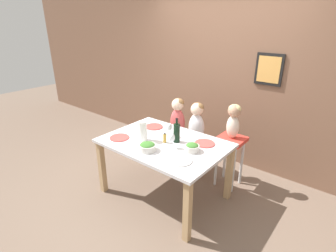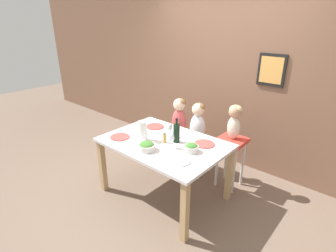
{
  "view_description": "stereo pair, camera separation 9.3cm",
  "coord_description": "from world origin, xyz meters",
  "px_view_note": "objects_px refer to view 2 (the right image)",
  "views": [
    {
      "loc": [
        1.83,
        -2.18,
        2.13
      ],
      "look_at": [
        0.0,
        0.08,
        0.94
      ],
      "focal_mm": 28.0,
      "sensor_mm": 36.0,
      "label": 1
    },
    {
      "loc": [
        1.9,
        -2.12,
        2.13
      ],
      "look_at": [
        0.0,
        0.08,
        0.94
      ],
      "focal_mm": 28.0,
      "sensor_mm": 36.0,
      "label": 2
    }
  ],
  "objects_px": {
    "person_child_left": "(179,117)",
    "dinner_plate_back_right": "(205,144)",
    "chair_far_center": "(197,147)",
    "dinner_plate_back_left": "(155,126)",
    "paper_towel_roll": "(143,131)",
    "dinner_plate_front_left": "(120,137)",
    "wine_glass_near": "(171,138)",
    "chair_right_highchair": "(231,150)",
    "salad_bowl_large": "(147,146)",
    "wine_glass_far": "(170,127)",
    "person_baby_right": "(235,119)",
    "person_child_center": "(198,122)",
    "wine_bottle": "(176,133)",
    "salad_bowl_small": "(191,148)",
    "dinner_plate_front_right": "(179,161)",
    "chair_far_left": "(179,141)"
  },
  "relations": [
    {
      "from": "paper_towel_roll",
      "to": "wine_glass_far",
      "type": "xyz_separation_m",
      "value": [
        0.18,
        0.29,
        0.0
      ]
    },
    {
      "from": "dinner_plate_back_left",
      "to": "person_baby_right",
      "type": "bearing_deg",
      "value": 26.18
    },
    {
      "from": "chair_far_left",
      "to": "wine_bottle",
      "type": "height_order",
      "value": "wine_bottle"
    },
    {
      "from": "wine_bottle",
      "to": "salad_bowl_small",
      "type": "bearing_deg",
      "value": -16.57
    },
    {
      "from": "chair_right_highchair",
      "to": "dinner_plate_front_left",
      "type": "distance_m",
      "value": 1.45
    },
    {
      "from": "chair_far_center",
      "to": "wine_glass_far",
      "type": "height_order",
      "value": "wine_glass_far"
    },
    {
      "from": "dinner_plate_back_left",
      "to": "dinner_plate_front_right",
      "type": "distance_m",
      "value": 0.98
    },
    {
      "from": "chair_far_center",
      "to": "dinner_plate_back_left",
      "type": "relative_size",
      "value": 1.98
    },
    {
      "from": "wine_bottle",
      "to": "chair_far_center",
      "type": "bearing_deg",
      "value": 101.43
    },
    {
      "from": "dinner_plate_front_right",
      "to": "chair_right_highchair",
      "type": "bearing_deg",
      "value": 84.06
    },
    {
      "from": "wine_glass_far",
      "to": "dinner_plate_back_right",
      "type": "relative_size",
      "value": 0.75
    },
    {
      "from": "dinner_plate_front_left",
      "to": "wine_glass_far",
      "type": "bearing_deg",
      "value": 43.89
    },
    {
      "from": "chair_far_center",
      "to": "wine_bottle",
      "type": "height_order",
      "value": "wine_bottle"
    },
    {
      "from": "chair_far_left",
      "to": "dinner_plate_back_right",
      "type": "bearing_deg",
      "value": -31.67
    },
    {
      "from": "wine_glass_far",
      "to": "wine_glass_near",
      "type": "bearing_deg",
      "value": -46.55
    },
    {
      "from": "paper_towel_roll",
      "to": "dinner_plate_front_left",
      "type": "bearing_deg",
      "value": -152.02
    },
    {
      "from": "paper_towel_roll",
      "to": "chair_right_highchair",
      "type": "bearing_deg",
      "value": 48.17
    },
    {
      "from": "wine_glass_far",
      "to": "dinner_plate_back_right",
      "type": "bearing_deg",
      "value": 11.65
    },
    {
      "from": "wine_glass_near",
      "to": "salad_bowl_large",
      "type": "bearing_deg",
      "value": -127.3
    },
    {
      "from": "chair_far_center",
      "to": "person_baby_right",
      "type": "xyz_separation_m",
      "value": [
        0.54,
        0.0,
        0.58
      ]
    },
    {
      "from": "person_child_left",
      "to": "dinner_plate_back_right",
      "type": "distance_m",
      "value": 0.89
    },
    {
      "from": "paper_towel_roll",
      "to": "dinner_plate_back_left",
      "type": "bearing_deg",
      "value": 113.83
    },
    {
      "from": "wine_bottle",
      "to": "dinner_plate_back_right",
      "type": "bearing_deg",
      "value": 29.24
    },
    {
      "from": "paper_towel_roll",
      "to": "wine_glass_near",
      "type": "xyz_separation_m",
      "value": [
        0.4,
        0.06,
        0.0
      ]
    },
    {
      "from": "paper_towel_roll",
      "to": "wine_glass_near",
      "type": "bearing_deg",
      "value": 8.39
    },
    {
      "from": "wine_bottle",
      "to": "dinner_plate_front_left",
      "type": "xyz_separation_m",
      "value": [
        -0.61,
        -0.36,
        -0.11
      ]
    },
    {
      "from": "person_baby_right",
      "to": "wine_glass_near",
      "type": "relative_size",
      "value": 2.5
    },
    {
      "from": "wine_glass_near",
      "to": "dinner_plate_back_right",
      "type": "xyz_separation_m",
      "value": [
        0.24,
        0.33,
        -0.12
      ]
    },
    {
      "from": "paper_towel_roll",
      "to": "wine_glass_far",
      "type": "relative_size",
      "value": 1.35
    },
    {
      "from": "person_child_left",
      "to": "wine_glass_near",
      "type": "relative_size",
      "value": 3.32
    },
    {
      "from": "person_child_center",
      "to": "dinner_plate_front_left",
      "type": "relative_size",
      "value": 2.49
    },
    {
      "from": "person_child_center",
      "to": "salad_bowl_small",
      "type": "xyz_separation_m",
      "value": [
        0.41,
        -0.72,
        0.01
      ]
    },
    {
      "from": "wine_bottle",
      "to": "wine_glass_near",
      "type": "xyz_separation_m",
      "value": [
        0.06,
        -0.16,
        0.0
      ]
    },
    {
      "from": "wine_glass_near",
      "to": "salad_bowl_small",
      "type": "height_order",
      "value": "wine_glass_near"
    },
    {
      "from": "chair_far_left",
      "to": "dinner_plate_front_right",
      "type": "height_order",
      "value": "dinner_plate_front_right"
    },
    {
      "from": "dinner_plate_front_left",
      "to": "chair_far_center",
      "type": "bearing_deg",
      "value": 63.92
    },
    {
      "from": "dinner_plate_back_right",
      "to": "chair_far_center",
      "type": "bearing_deg",
      "value": 132.13
    },
    {
      "from": "chair_far_center",
      "to": "dinner_plate_front_right",
      "type": "relative_size",
      "value": 1.98
    },
    {
      "from": "salad_bowl_small",
      "to": "dinner_plate_front_left",
      "type": "bearing_deg",
      "value": -162.7
    },
    {
      "from": "chair_far_center",
      "to": "wine_glass_near",
      "type": "bearing_deg",
      "value": -77.01
    },
    {
      "from": "salad_bowl_large",
      "to": "chair_far_left",
      "type": "bearing_deg",
      "value": 108.88
    },
    {
      "from": "chair_far_left",
      "to": "chair_right_highchair",
      "type": "height_order",
      "value": "chair_right_highchair"
    },
    {
      "from": "dinner_plate_front_left",
      "to": "dinner_plate_front_right",
      "type": "bearing_deg",
      "value": 1.33
    },
    {
      "from": "person_baby_right",
      "to": "dinner_plate_back_right",
      "type": "bearing_deg",
      "value": -104.64
    },
    {
      "from": "wine_glass_far",
      "to": "wine_bottle",
      "type": "bearing_deg",
      "value": -23.18
    },
    {
      "from": "chair_right_highchair",
      "to": "salad_bowl_large",
      "type": "distance_m",
      "value": 1.17
    },
    {
      "from": "chair_far_center",
      "to": "salad_bowl_large",
      "type": "xyz_separation_m",
      "value": [
        0.01,
        -1.02,
        0.41
      ]
    },
    {
      "from": "dinner_plate_front_right",
      "to": "dinner_plate_back_left",
      "type": "bearing_deg",
      "value": 148.35
    },
    {
      "from": "wine_bottle",
      "to": "dinner_plate_back_left",
      "type": "xyz_separation_m",
      "value": [
        -0.52,
        0.17,
        -0.11
      ]
    },
    {
      "from": "chair_right_highchair",
      "to": "dinner_plate_back_left",
      "type": "xyz_separation_m",
      "value": [
        -0.94,
        -0.46,
        0.22
      ]
    }
  ]
}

